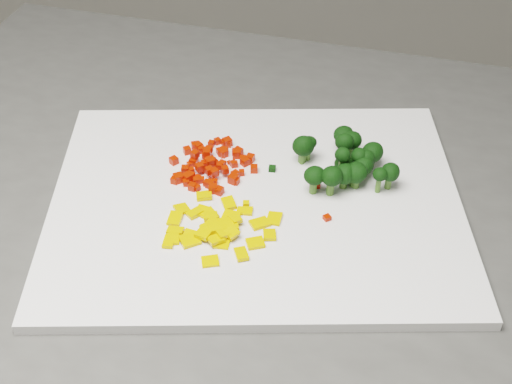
# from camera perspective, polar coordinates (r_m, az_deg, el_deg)

# --- Properties ---
(cutting_board) EXTENTS (0.49, 0.41, 0.01)m
(cutting_board) POSITION_cam_1_polar(r_m,az_deg,el_deg) (0.79, -0.00, -0.88)
(cutting_board) COLOR white
(cutting_board) RESTS_ON counter_block
(carrot_pile) EXTENTS (0.10, 0.10, 0.03)m
(carrot_pile) POSITION_cam_1_polar(r_m,az_deg,el_deg) (0.82, -3.55, 2.70)
(carrot_pile) COLOR red
(carrot_pile) RESTS_ON cutting_board
(pepper_pile) EXTENTS (0.12, 0.12, 0.02)m
(pepper_pile) POSITION_cam_1_polar(r_m,az_deg,el_deg) (0.74, -2.67, -2.65)
(pepper_pile) COLOR #EFAE0C
(pepper_pile) RESTS_ON cutting_board
(broccoli_pile) EXTENTS (0.12, 0.12, 0.06)m
(broccoli_pile) POSITION_cam_1_polar(r_m,az_deg,el_deg) (0.80, 7.52, 2.66)
(broccoli_pile) COLOR black
(broccoli_pile) RESTS_ON cutting_board
(carrot_cube_0) EXTENTS (0.01, 0.01, 0.01)m
(carrot_cube_0) POSITION_cam_1_polar(r_m,az_deg,el_deg) (0.82, -0.16, 1.87)
(carrot_cube_0) COLOR red
(carrot_cube_0) RESTS_ON carrot_pile
(carrot_cube_1) EXTENTS (0.01, 0.01, 0.01)m
(carrot_cube_1) POSITION_cam_1_polar(r_m,az_deg,el_deg) (0.82, -3.35, 2.23)
(carrot_cube_1) COLOR red
(carrot_cube_1) RESTS_ON carrot_pile
(carrot_cube_2) EXTENTS (0.01, 0.01, 0.01)m
(carrot_cube_2) POSITION_cam_1_polar(r_m,az_deg,el_deg) (0.84, -3.80, 3.40)
(carrot_cube_2) COLOR red
(carrot_cube_2) RESTS_ON carrot_pile
(carrot_cube_3) EXTENTS (0.01, 0.01, 0.01)m
(carrot_cube_3) POSITION_cam_1_polar(r_m,az_deg,el_deg) (0.82, -3.79, 2.36)
(carrot_cube_3) COLOR red
(carrot_cube_3) RESTS_ON carrot_pile
(carrot_cube_4) EXTENTS (0.01, 0.01, 0.01)m
(carrot_cube_4) POSITION_cam_1_polar(r_m,az_deg,el_deg) (0.84, -2.63, 3.14)
(carrot_cube_4) COLOR red
(carrot_cube_4) RESTS_ON carrot_pile
(carrot_cube_5) EXTENTS (0.01, 0.01, 0.01)m
(carrot_cube_5) POSITION_cam_1_polar(r_m,az_deg,el_deg) (0.83, -5.01, 2.44)
(carrot_cube_5) COLOR red
(carrot_cube_5) RESTS_ON carrot_pile
(carrot_cube_6) EXTENTS (0.01, 0.01, 0.01)m
(carrot_cube_6) POSITION_cam_1_polar(r_m,az_deg,el_deg) (0.80, -3.33, 0.77)
(carrot_cube_6) COLOR red
(carrot_cube_6) RESTS_ON carrot_pile
(carrot_cube_7) EXTENTS (0.01, 0.01, 0.01)m
(carrot_cube_7) POSITION_cam_1_polar(r_m,az_deg,el_deg) (0.86, -3.59, 3.88)
(carrot_cube_7) COLOR red
(carrot_cube_7) RESTS_ON carrot_pile
(carrot_cube_8) EXTENTS (0.01, 0.01, 0.01)m
(carrot_cube_8) POSITION_cam_1_polar(r_m,az_deg,el_deg) (0.81, -6.24, 1.12)
(carrot_cube_8) COLOR red
(carrot_cube_8) RESTS_ON carrot_pile
(carrot_cube_9) EXTENTS (0.01, 0.01, 0.01)m
(carrot_cube_9) POSITION_cam_1_polar(r_m,az_deg,el_deg) (0.81, -5.24, 1.30)
(carrot_cube_9) COLOR red
(carrot_cube_9) RESTS_ON carrot_pile
(carrot_cube_10) EXTENTS (0.01, 0.01, 0.01)m
(carrot_cube_10) POSITION_cam_1_polar(r_m,az_deg,el_deg) (0.85, -2.94, 3.29)
(carrot_cube_10) COLOR red
(carrot_cube_10) RESTS_ON carrot_pile
(carrot_cube_11) EXTENTS (0.01, 0.01, 0.01)m
(carrot_cube_11) POSITION_cam_1_polar(r_m,az_deg,el_deg) (0.82, -4.19, 2.27)
(carrot_cube_11) COLOR red
(carrot_cube_11) RESTS_ON carrot_pile
(carrot_cube_12) EXTENTS (0.01, 0.01, 0.01)m
(carrot_cube_12) POSITION_cam_1_polar(r_m,az_deg,el_deg) (0.84, -1.47, 3.20)
(carrot_cube_12) COLOR red
(carrot_cube_12) RESTS_ON carrot_pile
(carrot_cube_13) EXTENTS (0.01, 0.01, 0.01)m
(carrot_cube_13) POSITION_cam_1_polar(r_m,az_deg,el_deg) (0.84, -2.58, 3.24)
(carrot_cube_13) COLOR red
(carrot_cube_13) RESTS_ON carrot_pile
(carrot_cube_14) EXTENTS (0.01, 0.01, 0.01)m
(carrot_cube_14) POSITION_cam_1_polar(r_m,az_deg,el_deg) (0.82, -3.52, 2.56)
(carrot_cube_14) COLOR red
(carrot_cube_14) RESTS_ON carrot_pile
(carrot_cube_15) EXTENTS (0.01, 0.01, 0.01)m
(carrot_cube_15) POSITION_cam_1_polar(r_m,az_deg,el_deg) (0.85, -4.89, 3.71)
(carrot_cube_15) COLOR red
(carrot_cube_15) RESTS_ON carrot_pile
(carrot_cube_16) EXTENTS (0.01, 0.01, 0.01)m
(carrot_cube_16) POSITION_cam_1_polar(r_m,az_deg,el_deg) (0.81, -4.37, 0.97)
(carrot_cube_16) COLOR red
(carrot_cube_16) RESTS_ON carrot_pile
(carrot_cube_17) EXTENTS (0.01, 0.01, 0.01)m
(carrot_cube_17) POSITION_cam_1_polar(r_m,az_deg,el_deg) (0.79, -3.46, 0.27)
(carrot_cube_17) COLOR red
(carrot_cube_17) RESTS_ON carrot_pile
(carrot_cube_18) EXTENTS (0.01, 0.01, 0.01)m
(carrot_cube_18) POSITION_cam_1_polar(r_m,az_deg,el_deg) (0.83, -1.70, 2.24)
(carrot_cube_18) COLOR red
(carrot_cube_18) RESTS_ON carrot_pile
(carrot_cube_19) EXTENTS (0.01, 0.01, 0.01)m
(carrot_cube_19) POSITION_cam_1_polar(r_m,az_deg,el_deg) (0.82, -4.22, 2.09)
(carrot_cube_19) COLOR red
(carrot_cube_19) RESTS_ON carrot_pile
(carrot_cube_20) EXTENTS (0.01, 0.01, 0.01)m
(carrot_cube_20) POSITION_cam_1_polar(r_m,az_deg,el_deg) (0.81, -1.15, 1.56)
(carrot_cube_20) COLOR red
(carrot_cube_20) RESTS_ON carrot_pile
(carrot_cube_21) EXTENTS (0.01, 0.01, 0.01)m
(carrot_cube_21) POSITION_cam_1_polar(r_m,az_deg,el_deg) (0.82, -3.73, 2.46)
(carrot_cube_21) COLOR red
(carrot_cube_21) RESTS_ON carrot_pile
(carrot_cube_22) EXTENTS (0.01, 0.01, 0.01)m
(carrot_cube_22) POSITION_cam_1_polar(r_m,az_deg,el_deg) (0.79, -2.95, 0.10)
(carrot_cube_22) COLOR red
(carrot_cube_22) RESTS_ON carrot_pile
(carrot_cube_23) EXTENTS (0.01, 0.01, 0.01)m
(carrot_cube_23) POSITION_cam_1_polar(r_m,az_deg,el_deg) (0.81, -6.51, 0.96)
(carrot_cube_23) COLOR red
(carrot_cube_23) RESTS_ON carrot_pile
(carrot_cube_24) EXTENTS (0.01, 0.01, 0.01)m
(carrot_cube_24) POSITION_cam_1_polar(r_m,az_deg,el_deg) (0.80, -3.37, 1.57)
(carrot_cube_24) COLOR red
(carrot_cube_24) RESTS_ON carrot_pile
(carrot_cube_25) EXTENTS (0.01, 0.01, 0.01)m
(carrot_cube_25) POSITION_cam_1_polar(r_m,az_deg,el_deg) (0.85, -4.41, 3.41)
(carrot_cube_25) COLOR red
(carrot_cube_25) RESTS_ON carrot_pile
(carrot_cube_26) EXTENTS (0.01, 0.01, 0.01)m
(carrot_cube_26) POSITION_cam_1_polar(r_m,az_deg,el_deg) (0.84, -2.66, 3.12)
(carrot_cube_26) COLOR red
(carrot_cube_26) RESTS_ON carrot_pile
(carrot_cube_27) EXTENTS (0.01, 0.01, 0.01)m
(carrot_cube_27) POSITION_cam_1_polar(r_m,az_deg,el_deg) (0.82, -4.03, 1.85)
(carrot_cube_27) COLOR red
(carrot_cube_27) RESTS_ON carrot_pile
(carrot_cube_28) EXTENTS (0.01, 0.01, 0.01)m
(carrot_cube_28) POSITION_cam_1_polar(r_m,az_deg,el_deg) (0.83, -0.90, 2.44)
(carrot_cube_28) COLOR red
(carrot_cube_28) RESTS_ON carrot_pile
(carrot_cube_29) EXTENTS (0.01, 0.01, 0.01)m
(carrot_cube_29) POSITION_cam_1_polar(r_m,az_deg,el_deg) (0.81, -5.41, 1.26)
(carrot_cube_29) COLOR red
(carrot_cube_29) RESTS_ON carrot_pile
(carrot_cube_30) EXTENTS (0.01, 0.01, 0.01)m
(carrot_cube_30) POSITION_cam_1_polar(r_m,az_deg,el_deg) (0.80, -5.11, 0.42)
(carrot_cube_30) COLOR red
(carrot_cube_30) RESTS_ON carrot_pile
(carrot_cube_31) EXTENTS (0.01, 0.01, 0.01)m
(carrot_cube_31) POSITION_cam_1_polar(r_m,az_deg,el_deg) (0.86, -2.52, 3.98)
(carrot_cube_31) COLOR red
(carrot_cube_31) RESTS_ON carrot_pile
(carrot_cube_32) EXTENTS (0.01, 0.01, 0.01)m
(carrot_cube_32) POSITION_cam_1_polar(r_m,az_deg,el_deg) (0.81, -2.94, 2.09)
(carrot_cube_32) COLOR red
(carrot_cube_32) RESTS_ON carrot_pile
(carrot_cube_33) EXTENTS (0.01, 0.01, 0.01)m
(carrot_cube_33) POSITION_cam_1_polar(r_m,az_deg,el_deg) (0.83, -3.94, 3.13)
(carrot_cube_33) COLOR red
(carrot_cube_33) RESTS_ON carrot_pile
(carrot_cube_34) EXTENTS (0.01, 0.01, 0.01)m
(carrot_cube_34) POSITION_cam_1_polar(r_m,az_deg,el_deg) (0.85, -5.53, 3.33)
(carrot_cube_34) COLOR red
(carrot_cube_34) RESTS_ON carrot_pile
(carrot_cube_35) EXTENTS (0.01, 0.01, 0.01)m
(carrot_cube_35) POSITION_cam_1_polar(r_m,az_deg,el_deg) (0.80, -1.64, 0.88)
(carrot_cube_35) COLOR red
(carrot_cube_35) RESTS_ON carrot_pile
(carrot_cube_36) EXTENTS (0.01, 0.01, 0.01)m
(carrot_cube_36) POSITION_cam_1_polar(r_m,az_deg,el_deg) (0.80, -4.79, 0.91)
(carrot_cube_36) COLOR red
(carrot_cube_36) RESTS_ON carrot_pile
(carrot_cube_37) EXTENTS (0.01, 0.01, 0.01)m
(carrot_cube_37) POSITION_cam_1_polar(r_m,az_deg,el_deg) (0.83, -5.31, 2.20)
(carrot_cube_37) COLOR red
(carrot_cube_37) RESTS_ON carrot_pile
(carrot_cube_38) EXTENTS (0.01, 0.01, 0.01)m
(carrot_cube_38) POSITION_cam_1_polar(r_m,az_deg,el_deg) (0.81, -5.49, 1.16)
(carrot_cube_38) COLOR red
(carrot_cube_38) RESTS_ON carrot_pile
(carrot_cube_39) EXTENTS (0.01, 0.01, 0.01)m
(carrot_cube_39) POSITION_cam_1_polar(r_m,az_deg,el_deg) (0.83, -1.81, 2.27)
(carrot_cube_39) COLOR red
(carrot_cube_39) RESTS_ON carrot_pile
(carrot_cube_40) EXTENTS (0.01, 0.01, 0.01)m
(carrot_cube_40) POSITION_cam_1_polar(r_m,az_deg,el_deg) (0.80, -1.82, 1.05)
(carrot_cube_40) COLOR red
(carrot_cube_40) RESTS_ON carrot_pile
(carrot_cube_41) EXTENTS (0.01, 0.01, 0.01)m
(carrot_cube_41) POSITION_cam_1_polar(r_m,az_deg,el_deg) (0.81, -3.76, 1.72)
(carrot_cube_41) COLOR red
(carrot_cube_41) RESTS_ON carrot_pile
(carrot_cube_42) EXTENTS (0.01, 0.01, 0.01)m
(carrot_cube_42) POSITION_cam_1_polar(r_m,az_deg,el_deg) (0.83, -4.91, 3.03)
(carrot_cube_42) COLOR red
(carrot_cube_42) RESTS_ON carrot_pile
(carrot_cube_43) EXTENTS (0.01, 0.01, 0.01)m
(carrot_cube_43) POSITION_cam_1_polar(r_m,az_deg,el_deg) (0.86, -2.25, 3.90)
(carrot_cube_43) COLOR red
(carrot_cube_43) RESTS_ON carrot_pile
(carrot_cube_44) EXTENTS (0.01, 0.01, 0.01)m
(carrot_cube_44) POSITION_cam_1_polar(r_m,az_deg,el_deg) (0.84, -2.59, 3.28)
(carrot_cube_44) COLOR red
(carrot_cube_44) RESTS_ON carrot_pile
(carrot_cube_45) EXTENTS (0.01, 0.01, 0.01)m
(carrot_cube_45) POSITION_cam_1_polar(r_m,az_deg,el_deg) (0.80, -3.69, 0.63)
(carrot_cube_45) COLOR red
(carrot_cube_45) RESTS_ON carrot_pile
(carrot_cube_46) EXTENTS (0.01, 0.01, 0.01)m
(carrot_cube_46) POSITION_cam_1_polar(r_m,az_deg,el_deg) (0.82, -5.69, 1.81)
(carrot_cube_46) COLOR red
(carrot_cube_46) RESTS_ON carrot_pile
(carrot_cube_47) EXTENTS (0.01, 0.01, 0.01)m
(carrot_cube_47) POSITION_cam_1_polar(r_m,az_deg,el_deg) (0.83, -6.59, 2.52)
(carrot_cube_47) COLOR red
(carrot_cube_47) RESTS_ON carrot_pile
(carrot_cube_48) EXTENTS (0.01, 0.01, 0.01)m
(carrot_cube_48) POSITION_cam_1_polar(r_m,az_deg,el_deg) (0.82, -3.67, 2.42)
(carrot_cube_48) COLOR red
(carrot_cube_48) RESTS_ON carrot_pile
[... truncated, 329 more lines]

